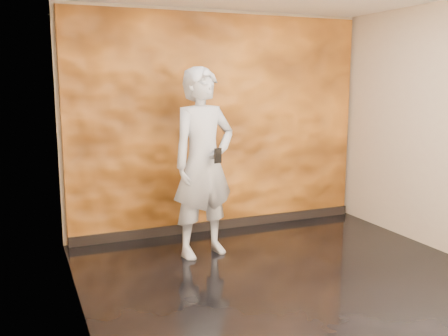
# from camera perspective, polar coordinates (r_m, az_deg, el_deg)

# --- Properties ---
(room) EXTENTS (4.02, 4.02, 2.81)m
(room) POSITION_cam_1_polar(r_m,az_deg,el_deg) (4.66, 8.75, 3.29)
(room) COLOR black
(room) RESTS_ON ground
(feature_wall) EXTENTS (3.90, 0.06, 2.75)m
(feature_wall) POSITION_cam_1_polar(r_m,az_deg,el_deg) (6.41, -0.39, 5.03)
(feature_wall) COLOR orange
(feature_wall) RESTS_ON ground
(baseboard) EXTENTS (3.90, 0.04, 0.12)m
(baseboard) POSITION_cam_1_polar(r_m,az_deg,el_deg) (6.62, -0.25, -6.45)
(baseboard) COLOR black
(baseboard) RESTS_ON ground
(man) EXTENTS (0.85, 0.65, 2.08)m
(man) POSITION_cam_1_polar(r_m,az_deg,el_deg) (5.47, -2.36, 0.57)
(man) COLOR #9197A0
(man) RESTS_ON ground
(phone) EXTENTS (0.09, 0.04, 0.16)m
(phone) POSITION_cam_1_polar(r_m,az_deg,el_deg) (5.19, -0.70, 1.42)
(phone) COLOR black
(phone) RESTS_ON man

